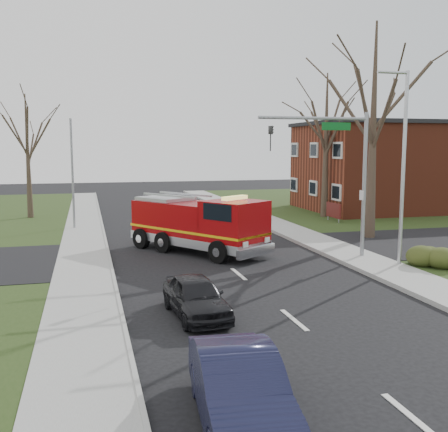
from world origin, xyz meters
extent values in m
plane|color=black|center=(0.00, 0.00, 0.00)|extent=(120.00, 120.00, 0.00)
cube|color=gray|center=(6.20, 0.00, 0.07)|extent=(2.40, 80.00, 0.15)
cube|color=gray|center=(-6.20, 0.00, 0.07)|extent=(2.40, 80.00, 0.15)
cube|color=maroon|center=(19.00, 18.00, 3.50)|extent=(15.00, 10.00, 7.00)
cube|color=black|center=(19.00, 18.00, 7.10)|extent=(15.40, 10.40, 0.30)
cube|color=silver|center=(11.45, 18.00, 2.00)|extent=(0.12, 1.40, 1.20)
cube|color=#541513|center=(10.50, 12.50, 0.90)|extent=(0.12, 2.00, 1.00)
cylinder|color=gray|center=(10.50, 11.70, 0.45)|extent=(0.08, 0.08, 0.90)
cylinder|color=gray|center=(10.50, 13.30, 0.45)|extent=(0.08, 0.08, 0.90)
ellipsoid|color=#303F17|center=(9.00, -1.00, 0.58)|extent=(2.80, 2.00, 0.90)
cone|color=#3E3024|center=(9.50, 6.00, 6.00)|extent=(0.64, 0.64, 12.00)
cone|color=#3E3024|center=(11.00, 15.00, 5.25)|extent=(0.56, 0.56, 10.50)
cone|color=#3E3024|center=(-10.00, 20.00, 4.50)|extent=(0.44, 0.44, 9.00)
cylinder|color=gray|center=(6.50, 1.50, 3.40)|extent=(0.18, 0.18, 6.80)
cylinder|color=gray|center=(3.90, 1.50, 6.50)|extent=(5.20, 0.14, 0.14)
cube|color=#0C591E|center=(5.00, 1.50, 6.15)|extent=(1.40, 0.06, 0.35)
imported|color=black|center=(1.90, 1.50, 6.15)|extent=(0.22, 0.18, 1.10)
cylinder|color=#B7BABF|center=(7.20, -0.50, 4.20)|extent=(0.16, 0.16, 8.40)
cylinder|color=#B7BABF|center=(6.50, -0.50, 8.30)|extent=(1.40, 0.12, 0.12)
cylinder|color=gray|center=(-6.80, 14.00, 3.50)|extent=(0.14, 0.14, 7.00)
cube|color=#8F0609|center=(-1.33, 5.98, 1.47)|extent=(4.79, 5.45, 1.99)
cube|color=#8F0609|center=(0.68, 3.00, 1.61)|extent=(3.42, 3.42, 2.27)
cube|color=#B7BABF|center=(-0.69, 5.04, 0.66)|extent=(6.19, 7.50, 0.43)
cube|color=#E5B20C|center=(-0.69, 5.04, 1.18)|extent=(6.20, 7.51, 0.11)
cube|color=black|center=(1.27, 2.14, 2.32)|extent=(1.84, 1.29, 0.80)
cube|color=#E5D866|center=(0.68, 3.00, 2.89)|extent=(1.44, 1.12, 0.17)
cylinder|color=black|center=(-0.28, 2.24, 0.52)|extent=(0.86, 1.05, 1.04)
cylinder|color=black|center=(1.75, 3.61, 0.52)|extent=(0.86, 1.05, 1.04)
cylinder|color=black|center=(-3.30, 6.70, 0.52)|extent=(0.86, 1.05, 1.04)
cylinder|color=black|center=(-1.27, 8.08, 0.52)|extent=(0.86, 1.05, 1.04)
imported|color=black|center=(-2.80, -4.85, 0.63)|extent=(1.79, 3.82, 1.26)
imported|color=#181A36|center=(-3.32, -11.41, 0.72)|extent=(1.89, 4.46, 1.43)
camera|label=1|loc=(-5.96, -20.30, 5.21)|focal=42.00mm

